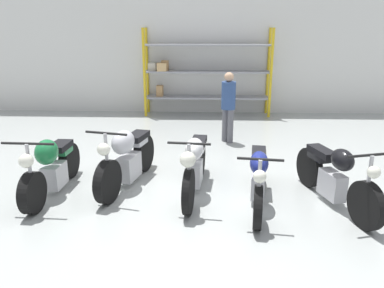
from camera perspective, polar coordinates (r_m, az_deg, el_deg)
The scene contains 9 objects.
ground_plane at distance 6.06m, azimuth -0.15°, elevation -7.47°, with size 30.00×30.00×0.00m, color #9EA3A0.
back_wall at distance 11.61m, azimuth 1.16°, elevation 13.64°, with size 30.00×0.08×3.60m.
shelving_rack at distance 11.29m, azimuth 1.35°, elevation 10.92°, with size 3.75×0.63×2.55m.
motorcycle_green at distance 6.30m, azimuth -20.61°, elevation -3.24°, with size 0.75×1.97×1.04m.
motorcycle_silver at distance 6.28m, azimuth -9.85°, elevation -2.03°, with size 0.78×2.04×1.09m.
motorcycle_white at distance 5.90m, azimuth 0.47°, elevation -2.94°, with size 0.60×2.13×1.04m.
motorcycle_blue at distance 5.65m, azimuth 10.06°, elevation -4.72°, with size 0.59×2.08×0.96m.
motorcycle_black at distance 5.91m, azimuth 20.92°, elevation -4.61°, with size 0.82×2.04×1.02m.
person_browsing at distance 8.52m, azimuth 5.56°, elevation 6.40°, with size 0.45×0.45×1.60m.
Camera 1 is at (0.24, -5.50, 2.53)m, focal length 35.00 mm.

